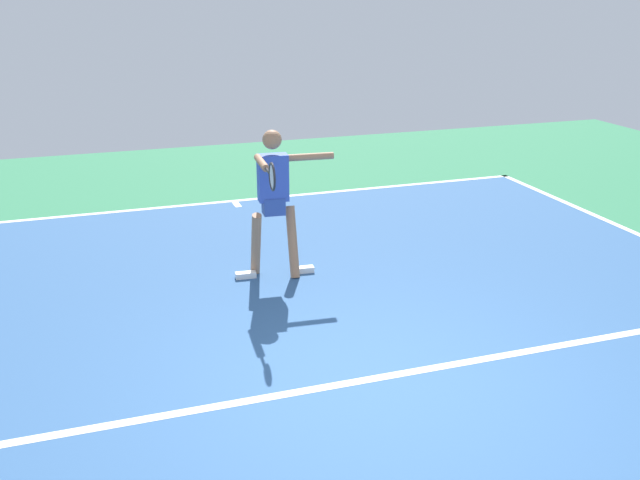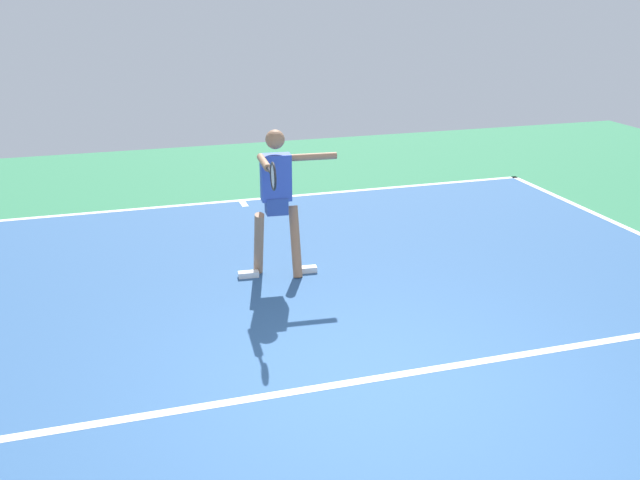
% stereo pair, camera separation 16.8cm
% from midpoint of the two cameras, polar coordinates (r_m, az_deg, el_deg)
% --- Properties ---
extents(ground_plane, '(20.47, 20.47, 0.00)m').
position_cam_midpoint_polar(ground_plane, '(6.30, 5.44, -11.77)').
color(ground_plane, '#2D754C').
extents(court_surface, '(9.98, 12.04, 0.00)m').
position_cam_midpoint_polar(court_surface, '(6.29, 5.44, -11.76)').
color(court_surface, '#2D5484').
rests_on(court_surface, ground_plane).
extents(court_line_baseline_near, '(9.98, 0.10, 0.01)m').
position_cam_midpoint_polar(court_line_baseline_near, '(11.59, -5.81, 3.13)').
color(court_line_baseline_near, white).
rests_on(court_line_baseline_near, ground_plane).
extents(court_line_service, '(7.48, 0.10, 0.01)m').
position_cam_midpoint_polar(court_line_service, '(6.45, 4.75, -10.87)').
color(court_line_service, white).
rests_on(court_line_service, ground_plane).
extents(court_line_centre_mark, '(0.10, 0.30, 0.01)m').
position_cam_midpoint_polar(court_line_centre_mark, '(11.40, -5.61, 2.86)').
color(court_line_centre_mark, white).
rests_on(court_line_centre_mark, ground_plane).
extents(tennis_player, '(1.18, 1.23, 1.75)m').
position_cam_midpoint_polar(tennis_player, '(8.24, -2.81, 3.59)').
color(tennis_player, '#9E7051').
rests_on(tennis_player, ground_plane).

